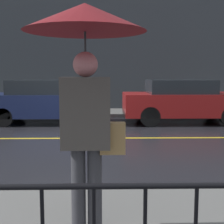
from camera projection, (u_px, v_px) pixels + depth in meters
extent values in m
plane|color=black|center=(63.00, 138.00, 8.25)|extent=(80.00, 80.00, 0.00)
cube|color=#60605E|center=(79.00, 113.00, 13.20)|extent=(28.00, 2.08, 0.14)
cube|color=gold|center=(63.00, 138.00, 8.25)|extent=(25.20, 0.12, 0.01)
cube|color=#383D42|center=(80.00, 45.00, 14.02)|extent=(28.00, 0.30, 6.05)
cylinder|color=#333338|center=(78.00, 190.00, 3.02)|extent=(0.14, 0.14, 0.84)
cylinder|color=#333338|center=(95.00, 190.00, 3.03)|extent=(0.14, 0.14, 0.84)
cube|color=#47423D|center=(86.00, 113.00, 2.93)|extent=(0.46, 0.27, 0.67)
sphere|color=#BA7070|center=(85.00, 64.00, 2.88)|extent=(0.23, 0.23, 0.23)
cylinder|color=#262628|center=(85.00, 73.00, 2.89)|extent=(0.02, 0.02, 0.75)
cone|color=maroon|center=(85.00, 17.00, 2.83)|extent=(1.13, 1.13, 0.25)
cube|color=#9E7A47|center=(113.00, 138.00, 2.97)|extent=(0.24, 0.12, 0.30)
cube|color=#19234C|center=(47.00, 105.00, 10.80)|extent=(3.99, 1.76, 0.76)
cube|color=#1E2328|center=(41.00, 87.00, 10.72)|extent=(2.07, 1.62, 0.47)
cylinder|color=black|center=(84.00, 112.00, 11.63)|extent=(0.61, 0.22, 0.61)
cylinder|color=black|center=(81.00, 117.00, 10.10)|extent=(0.61, 0.22, 0.61)
cylinder|color=black|center=(17.00, 112.00, 11.58)|extent=(0.61, 0.22, 0.61)
cylinder|color=black|center=(4.00, 117.00, 10.04)|extent=(0.61, 0.22, 0.61)
cube|color=maroon|center=(184.00, 104.00, 10.90)|extent=(4.20, 1.93, 0.76)
cube|color=#1E2328|center=(179.00, 87.00, 10.82)|extent=(2.18, 1.78, 0.46)
cylinder|color=black|center=(212.00, 110.00, 11.81)|extent=(0.65, 0.22, 0.65)
cylinder|color=black|center=(144.00, 111.00, 11.76)|extent=(0.65, 0.22, 0.65)
cylinder|color=black|center=(150.00, 117.00, 10.06)|extent=(0.65, 0.22, 0.65)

